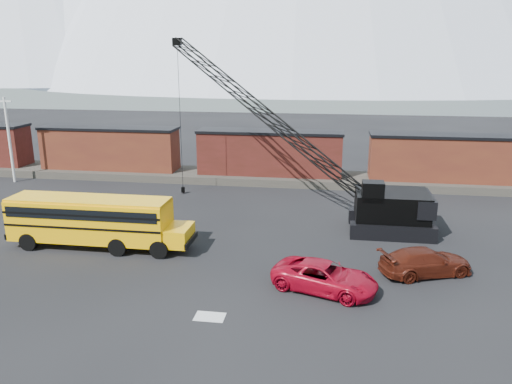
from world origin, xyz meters
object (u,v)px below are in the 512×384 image
(school_bus, at_px, (95,220))
(red_pickup, at_px, (325,277))
(maroon_suv, at_px, (426,262))
(crawler_crane, at_px, (265,114))

(school_bus, relative_size, red_pickup, 2.17)
(school_bus, relative_size, maroon_suv, 2.27)
(red_pickup, bearing_deg, crawler_crane, 38.80)
(maroon_suv, xyz_separation_m, crawler_crane, (-10.35, 10.48, 6.70))
(school_bus, relative_size, crawler_crane, 0.58)
(maroon_suv, height_order, crawler_crane, crawler_crane)
(school_bus, height_order, red_pickup, school_bus)
(red_pickup, distance_m, crawler_crane, 15.66)
(red_pickup, height_order, maroon_suv, red_pickup)
(school_bus, height_order, crawler_crane, crawler_crane)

